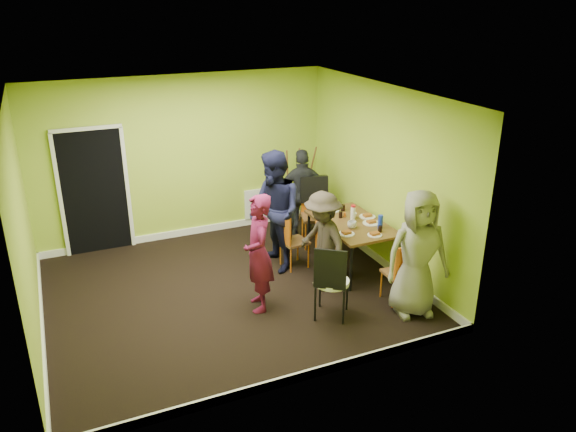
# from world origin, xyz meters

# --- Properties ---
(ground) EXTENTS (5.00, 5.00, 0.00)m
(ground) POSITION_xyz_m (0.00, 0.00, 0.00)
(ground) COLOR black
(ground) RESTS_ON ground
(room_walls) EXTENTS (5.04, 4.54, 2.82)m
(room_walls) POSITION_xyz_m (-0.02, 0.04, 0.99)
(room_walls) COLOR #9EBC30
(room_walls) RESTS_ON ground
(dining_table) EXTENTS (0.90, 1.50, 0.75)m
(dining_table) POSITION_xyz_m (2.00, 0.00, 0.70)
(dining_table) COLOR black
(dining_table) RESTS_ON ground
(chair_left_far) EXTENTS (0.42, 0.41, 0.91)m
(chair_left_far) POSITION_xyz_m (1.12, 0.35, 0.51)
(chair_left_far) COLOR orange
(chair_left_far) RESTS_ON ground
(chair_left_near) EXTENTS (0.43, 0.43, 0.90)m
(chair_left_near) POSITION_xyz_m (1.43, -0.26, 0.51)
(chair_left_near) COLOR orange
(chair_left_near) RESTS_ON ground
(chair_back_end) EXTENTS (0.60, 0.66, 1.14)m
(chair_back_end) POSITION_xyz_m (1.92, 1.13, 0.81)
(chair_back_end) COLOR orange
(chair_back_end) RESTS_ON ground
(chair_front_end) EXTENTS (0.38, 0.39, 0.90)m
(chair_front_end) POSITION_xyz_m (2.07, -1.25, 0.50)
(chair_front_end) COLOR orange
(chair_front_end) RESTS_ON ground
(chair_bentwood) EXTENTS (0.57, 0.58, 1.06)m
(chair_bentwood) POSITION_xyz_m (1.00, -1.22, 0.58)
(chair_bentwood) COLOR black
(chair_bentwood) RESTS_ON ground
(easel) EXTENTS (0.60, 0.56, 1.50)m
(easel) POSITION_xyz_m (1.95, 1.81, 0.74)
(easel) COLOR brown
(easel) RESTS_ON ground
(plate_near_left) EXTENTS (0.22, 0.22, 0.01)m
(plate_near_left) POSITION_xyz_m (1.82, 0.46, 0.76)
(plate_near_left) COLOR white
(plate_near_left) RESTS_ON dining_table
(plate_near_right) EXTENTS (0.24, 0.24, 0.01)m
(plate_near_right) POSITION_xyz_m (1.69, -0.37, 0.76)
(plate_near_right) COLOR white
(plate_near_right) RESTS_ON dining_table
(plate_far_back) EXTENTS (0.26, 0.26, 0.01)m
(plate_far_back) POSITION_xyz_m (1.93, 0.54, 0.76)
(plate_far_back) COLOR white
(plate_far_back) RESTS_ON dining_table
(plate_far_front) EXTENTS (0.21, 0.21, 0.01)m
(plate_far_front) POSITION_xyz_m (2.05, -0.58, 0.76)
(plate_far_front) COLOR white
(plate_far_front) RESTS_ON dining_table
(plate_wall_back) EXTENTS (0.25, 0.25, 0.01)m
(plate_wall_back) POSITION_xyz_m (2.32, 0.08, 0.76)
(plate_wall_back) COLOR white
(plate_wall_back) RESTS_ON dining_table
(plate_wall_front) EXTENTS (0.26, 0.26, 0.01)m
(plate_wall_front) POSITION_xyz_m (2.24, -0.16, 0.76)
(plate_wall_front) COLOR white
(plate_wall_front) RESTS_ON dining_table
(thermos) EXTENTS (0.07, 0.07, 0.24)m
(thermos) POSITION_xyz_m (2.02, 0.01, 0.87)
(thermos) COLOR white
(thermos) RESTS_ON dining_table
(blue_bottle) EXTENTS (0.08, 0.08, 0.21)m
(blue_bottle) POSITION_xyz_m (2.26, -0.38, 0.85)
(blue_bottle) COLOR #1833BA
(blue_bottle) RESTS_ON dining_table
(orange_bottle) EXTENTS (0.03, 0.03, 0.07)m
(orange_bottle) POSITION_xyz_m (2.00, 0.24, 0.79)
(orange_bottle) COLOR orange
(orange_bottle) RESTS_ON dining_table
(glass_mid) EXTENTS (0.06, 0.06, 0.10)m
(glass_mid) POSITION_xyz_m (1.92, 0.22, 0.80)
(glass_mid) COLOR black
(glass_mid) RESTS_ON dining_table
(glass_back) EXTENTS (0.07, 0.07, 0.10)m
(glass_back) POSITION_xyz_m (2.10, 0.47, 0.80)
(glass_back) COLOR black
(glass_back) RESTS_ON dining_table
(glass_front) EXTENTS (0.06, 0.06, 0.09)m
(glass_front) POSITION_xyz_m (2.19, -0.49, 0.80)
(glass_front) COLOR black
(glass_front) RESTS_ON dining_table
(cup_a) EXTENTS (0.14, 0.14, 0.11)m
(cup_a) POSITION_xyz_m (1.88, -0.21, 0.80)
(cup_a) COLOR white
(cup_a) RESTS_ON dining_table
(cup_b) EXTENTS (0.10, 0.10, 0.09)m
(cup_b) POSITION_xyz_m (2.10, 0.12, 0.80)
(cup_b) COLOR white
(cup_b) RESTS_ON dining_table
(person_standing) EXTENTS (0.50, 0.66, 1.63)m
(person_standing) POSITION_xyz_m (0.25, -0.58, 0.81)
(person_standing) COLOR #5E1032
(person_standing) RESTS_ON ground
(person_left_far) EXTENTS (0.78, 0.96, 1.86)m
(person_left_far) POSITION_xyz_m (0.91, 0.44, 0.93)
(person_left_far) COLOR black
(person_left_far) RESTS_ON ground
(person_left_near) EXTENTS (0.66, 1.01, 1.47)m
(person_left_near) POSITION_xyz_m (1.28, -0.42, 0.73)
(person_left_near) COLOR #322B21
(person_left_near) RESTS_ON ground
(person_back_end) EXTENTS (0.99, 0.62, 1.57)m
(person_back_end) POSITION_xyz_m (1.81, 1.36, 0.79)
(person_back_end) COLOR black
(person_back_end) RESTS_ON ground
(person_front_end) EXTENTS (0.94, 0.72, 1.73)m
(person_front_end) POSITION_xyz_m (2.09, -1.52, 0.86)
(person_front_end) COLOR gray
(person_front_end) RESTS_ON ground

